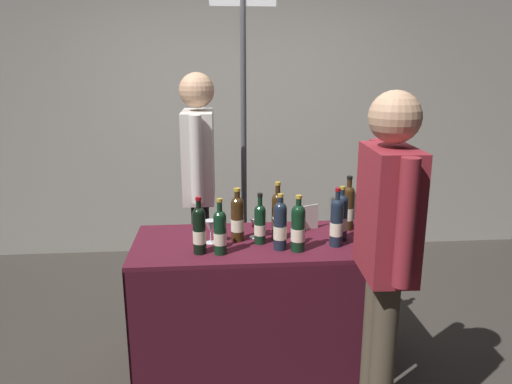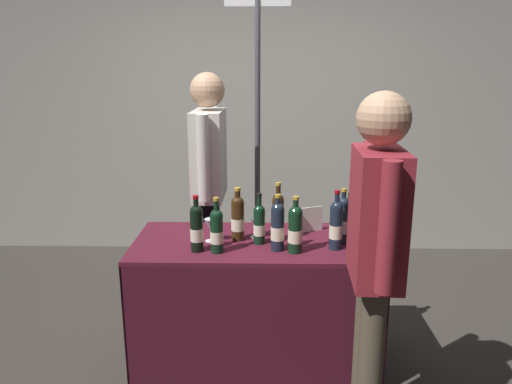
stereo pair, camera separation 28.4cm
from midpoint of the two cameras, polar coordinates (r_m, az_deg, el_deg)
The scene contains 19 objects.
ground_plane at distance 3.29m, azimuth -2.60°, elevation -18.75°, with size 12.00×12.00×0.00m, color #38332D.
back_partition at distance 4.73m, azimuth -3.81°, elevation 10.83°, with size 5.78×0.12×2.98m, color #9E998E.
tasting_table at distance 3.03m, azimuth -2.73°, elevation -10.25°, with size 1.45×0.68×0.79m.
featured_wine_bottle at distance 2.92m, azimuth 7.16°, elevation -2.91°, with size 0.08×0.08×0.33m.
display_bottle_0 at distance 2.71m, azimuth -7.21°, elevation -4.61°, with size 0.07×0.07×0.32m.
display_bottle_1 at distance 2.90m, azimuth -0.28°, elevation -2.79°, with size 0.07×0.07×0.35m.
display_bottle_2 at distance 3.10m, azimuth 8.13°, elevation -1.77°, with size 0.08×0.08×0.35m.
display_bottle_3 at distance 2.85m, azimuth -2.39°, elevation -3.69°, with size 0.07×0.07×0.30m.
display_bottle_4 at distance 2.73m, azimuth 1.96°, elevation -4.15°, with size 0.08×0.08×0.32m.
display_bottle_5 at distance 2.75m, azimuth -0.13°, elevation -3.93°, with size 0.08×0.08×0.33m.
display_bottle_6 at distance 2.82m, azimuth 6.52°, elevation -3.50°, with size 0.07×0.07×0.34m.
display_bottle_7 at distance 2.90m, azimuth -4.98°, elevation -3.05°, with size 0.08×0.08×0.32m.
display_bottle_8 at distance 2.73m, azimuth -9.58°, elevation -4.37°, with size 0.07×0.07×0.32m.
wine_glass_near_vendor at distance 2.89m, azimuth -8.13°, elevation -4.11°, with size 0.07×0.07×0.14m.
wine_glass_mid at distance 2.95m, azimuth -2.84°, elevation -3.77°, with size 0.07×0.07×0.12m.
brochure_stand at distance 3.09m, azimuth 3.44°, elevation -3.03°, with size 0.15×0.01×0.16m, color silver.
vendor_presenter at distance 3.50m, azimuth -8.94°, elevation 2.33°, with size 0.24×0.64×1.76m.
taster_foreground_right at distance 2.33m, azimuth 11.56°, elevation -5.44°, with size 0.23×0.55×1.71m.
booth_signpost at distance 3.80m, azimuth -3.62°, elevation 8.69°, with size 0.49×0.04×2.39m.
Camera 1 is at (-0.23, -2.73, 1.82)m, focal length 34.42 mm.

